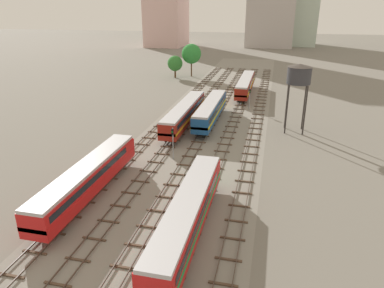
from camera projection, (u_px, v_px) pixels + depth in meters
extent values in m
plane|color=slate|center=(209.00, 124.00, 65.48)|extent=(480.00, 480.00, 0.00)
cube|color=gray|center=(209.00, 124.00, 65.48)|extent=(20.93, 176.00, 0.01)
cube|color=#47382D|center=(164.00, 118.00, 68.26)|extent=(0.07, 126.00, 0.15)
cube|color=#47382D|center=(171.00, 119.00, 67.95)|extent=(0.07, 126.00, 0.15)
cube|color=brown|center=(11.00, 276.00, 28.73)|extent=(2.40, 0.22, 0.14)
cube|color=brown|center=(35.00, 252.00, 31.45)|extent=(2.40, 0.22, 0.14)
cube|color=brown|center=(54.00, 233.00, 34.17)|extent=(2.40, 0.22, 0.14)
cube|color=brown|center=(71.00, 216.00, 36.89)|extent=(2.40, 0.22, 0.14)
cube|color=brown|center=(85.00, 202.00, 39.61)|extent=(2.40, 0.22, 0.14)
cube|color=brown|center=(98.00, 189.00, 42.33)|extent=(2.40, 0.22, 0.14)
cube|color=brown|center=(109.00, 178.00, 45.05)|extent=(2.40, 0.22, 0.14)
cube|color=brown|center=(119.00, 168.00, 47.76)|extent=(2.40, 0.22, 0.14)
cube|color=brown|center=(127.00, 159.00, 50.48)|extent=(2.40, 0.22, 0.14)
cube|color=brown|center=(135.00, 151.00, 53.20)|extent=(2.40, 0.22, 0.14)
cube|color=brown|center=(142.00, 144.00, 55.92)|extent=(2.40, 0.22, 0.14)
cube|color=brown|center=(149.00, 138.00, 58.64)|extent=(2.40, 0.22, 0.14)
cube|color=brown|center=(155.00, 132.00, 61.36)|extent=(2.40, 0.22, 0.14)
cube|color=brown|center=(160.00, 127.00, 64.08)|extent=(2.40, 0.22, 0.14)
cube|color=brown|center=(165.00, 122.00, 66.80)|extent=(2.40, 0.22, 0.14)
cube|color=brown|center=(169.00, 117.00, 69.52)|extent=(2.40, 0.22, 0.14)
cube|color=brown|center=(174.00, 113.00, 72.24)|extent=(2.40, 0.22, 0.14)
cube|color=brown|center=(177.00, 109.00, 74.96)|extent=(2.40, 0.22, 0.14)
cube|color=brown|center=(181.00, 105.00, 77.68)|extent=(2.40, 0.22, 0.14)
cube|color=brown|center=(184.00, 102.00, 80.39)|extent=(2.40, 0.22, 0.14)
cube|color=brown|center=(188.00, 99.00, 83.11)|extent=(2.40, 0.22, 0.14)
cube|color=brown|center=(190.00, 96.00, 85.83)|extent=(2.40, 0.22, 0.14)
cube|color=brown|center=(193.00, 93.00, 88.55)|extent=(2.40, 0.22, 0.14)
cube|color=brown|center=(196.00, 91.00, 91.27)|extent=(2.40, 0.22, 0.14)
cube|color=brown|center=(198.00, 88.00, 93.99)|extent=(2.40, 0.22, 0.14)
cube|color=brown|center=(201.00, 86.00, 96.71)|extent=(2.40, 0.22, 0.14)
cube|color=brown|center=(203.00, 84.00, 99.43)|extent=(2.40, 0.22, 0.14)
cube|color=brown|center=(205.00, 82.00, 102.15)|extent=(2.40, 0.22, 0.14)
cube|color=brown|center=(207.00, 80.00, 104.87)|extent=(2.40, 0.22, 0.14)
cube|color=brown|center=(209.00, 78.00, 107.59)|extent=(2.40, 0.22, 0.14)
cube|color=brown|center=(210.00, 76.00, 110.30)|extent=(2.40, 0.22, 0.14)
cube|color=brown|center=(212.00, 74.00, 113.02)|extent=(2.40, 0.22, 0.14)
cube|color=brown|center=(214.00, 73.00, 115.74)|extent=(2.40, 0.22, 0.14)
cube|color=brown|center=(215.00, 71.00, 118.46)|extent=(2.40, 0.22, 0.14)
cube|color=brown|center=(217.00, 70.00, 121.18)|extent=(2.40, 0.22, 0.14)
cube|color=brown|center=(218.00, 68.00, 123.90)|extent=(2.40, 0.22, 0.14)
cube|color=#47382D|center=(185.00, 120.00, 67.36)|extent=(0.07, 126.00, 0.15)
cube|color=#47382D|center=(192.00, 120.00, 67.06)|extent=(0.07, 126.00, 0.15)
cube|color=brown|center=(58.00, 285.00, 27.83)|extent=(2.40, 0.22, 0.14)
cube|color=brown|center=(78.00, 260.00, 30.55)|extent=(2.40, 0.22, 0.14)
cube|color=brown|center=(94.00, 239.00, 33.27)|extent=(2.40, 0.22, 0.14)
cube|color=brown|center=(108.00, 221.00, 35.99)|extent=(2.40, 0.22, 0.14)
cube|color=brown|center=(120.00, 206.00, 38.71)|extent=(2.40, 0.22, 0.14)
cube|color=brown|center=(131.00, 193.00, 41.43)|extent=(2.40, 0.22, 0.14)
cube|color=brown|center=(140.00, 181.00, 44.15)|extent=(2.40, 0.22, 0.14)
cube|color=brown|center=(148.00, 171.00, 46.87)|extent=(2.40, 0.22, 0.14)
cube|color=brown|center=(156.00, 162.00, 49.59)|extent=(2.40, 0.22, 0.14)
cube|color=brown|center=(162.00, 154.00, 52.31)|extent=(2.40, 0.22, 0.14)
cube|color=brown|center=(168.00, 147.00, 55.02)|extent=(2.40, 0.22, 0.14)
cube|color=brown|center=(173.00, 140.00, 57.74)|extent=(2.40, 0.22, 0.14)
cube|color=brown|center=(178.00, 134.00, 60.46)|extent=(2.40, 0.22, 0.14)
cube|color=brown|center=(182.00, 128.00, 63.18)|extent=(2.40, 0.22, 0.14)
cube|color=brown|center=(187.00, 123.00, 65.90)|extent=(2.40, 0.22, 0.14)
cube|color=brown|center=(190.00, 119.00, 68.62)|extent=(2.40, 0.22, 0.14)
cube|color=brown|center=(194.00, 114.00, 71.34)|extent=(2.40, 0.22, 0.14)
cube|color=brown|center=(197.00, 110.00, 74.06)|extent=(2.40, 0.22, 0.14)
cube|color=brown|center=(200.00, 107.00, 76.78)|extent=(2.40, 0.22, 0.14)
cube|color=brown|center=(203.00, 103.00, 79.50)|extent=(2.40, 0.22, 0.14)
cube|color=brown|center=(205.00, 100.00, 82.22)|extent=(2.40, 0.22, 0.14)
cube|color=brown|center=(208.00, 97.00, 84.94)|extent=(2.40, 0.22, 0.14)
cube|color=brown|center=(210.00, 94.00, 87.65)|extent=(2.40, 0.22, 0.14)
cube|color=brown|center=(212.00, 91.00, 90.37)|extent=(2.40, 0.22, 0.14)
cube|color=brown|center=(214.00, 89.00, 93.09)|extent=(2.40, 0.22, 0.14)
cube|color=brown|center=(216.00, 87.00, 95.81)|extent=(2.40, 0.22, 0.14)
cube|color=brown|center=(218.00, 84.00, 98.53)|extent=(2.40, 0.22, 0.14)
cube|color=brown|center=(219.00, 82.00, 101.25)|extent=(2.40, 0.22, 0.14)
cube|color=brown|center=(221.00, 80.00, 103.97)|extent=(2.40, 0.22, 0.14)
cube|color=brown|center=(222.00, 78.00, 106.69)|extent=(2.40, 0.22, 0.14)
cube|color=brown|center=(224.00, 76.00, 109.41)|extent=(2.40, 0.22, 0.14)
cube|color=brown|center=(225.00, 75.00, 112.13)|extent=(2.40, 0.22, 0.14)
cube|color=brown|center=(227.00, 73.00, 114.85)|extent=(2.40, 0.22, 0.14)
cube|color=brown|center=(228.00, 72.00, 117.57)|extent=(2.40, 0.22, 0.14)
cube|color=brown|center=(229.00, 70.00, 120.28)|extent=(2.40, 0.22, 0.14)
cube|color=brown|center=(230.00, 69.00, 123.00)|extent=(2.40, 0.22, 0.14)
cube|color=#47382D|center=(207.00, 122.00, 66.46)|extent=(0.07, 126.00, 0.15)
cube|color=#47382D|center=(214.00, 122.00, 66.16)|extent=(0.07, 126.00, 0.15)
cube|color=brown|center=(123.00, 267.00, 29.66)|extent=(2.40, 0.22, 0.14)
cube|color=brown|center=(136.00, 245.00, 32.37)|extent=(2.40, 0.22, 0.14)
cube|color=brown|center=(148.00, 227.00, 35.09)|extent=(2.40, 0.22, 0.14)
cube|color=brown|center=(157.00, 211.00, 37.81)|extent=(2.40, 0.22, 0.14)
cube|color=brown|center=(165.00, 197.00, 40.53)|extent=(2.40, 0.22, 0.14)
cube|color=brown|center=(173.00, 185.00, 43.25)|extent=(2.40, 0.22, 0.14)
cube|color=brown|center=(179.00, 174.00, 45.97)|extent=(2.40, 0.22, 0.14)
cube|color=brown|center=(185.00, 165.00, 48.69)|extent=(2.40, 0.22, 0.14)
cube|color=brown|center=(190.00, 157.00, 51.41)|extent=(2.40, 0.22, 0.14)
cube|color=brown|center=(194.00, 149.00, 54.13)|extent=(2.40, 0.22, 0.14)
cube|color=brown|center=(198.00, 142.00, 56.85)|extent=(2.40, 0.22, 0.14)
cube|color=brown|center=(202.00, 136.00, 59.57)|extent=(2.40, 0.22, 0.14)
cube|color=brown|center=(206.00, 130.00, 62.29)|extent=(2.40, 0.22, 0.14)
cube|color=brown|center=(209.00, 125.00, 65.00)|extent=(2.40, 0.22, 0.14)
cube|color=brown|center=(212.00, 120.00, 67.72)|extent=(2.40, 0.22, 0.14)
cube|color=brown|center=(214.00, 116.00, 70.44)|extent=(2.40, 0.22, 0.14)
cube|color=brown|center=(217.00, 112.00, 73.16)|extent=(2.40, 0.22, 0.14)
cube|color=brown|center=(219.00, 108.00, 75.88)|extent=(2.40, 0.22, 0.14)
cube|color=brown|center=(221.00, 104.00, 78.60)|extent=(2.40, 0.22, 0.14)
cube|color=brown|center=(223.00, 101.00, 81.32)|extent=(2.40, 0.22, 0.14)
cube|color=brown|center=(225.00, 98.00, 84.04)|extent=(2.40, 0.22, 0.14)
cube|color=brown|center=(227.00, 95.00, 86.76)|extent=(2.40, 0.22, 0.14)
cube|color=brown|center=(228.00, 92.00, 89.48)|extent=(2.40, 0.22, 0.14)
cube|color=brown|center=(230.00, 90.00, 92.20)|extent=(2.40, 0.22, 0.14)
cube|color=brown|center=(231.00, 87.00, 94.92)|extent=(2.40, 0.22, 0.14)
cube|color=brown|center=(233.00, 85.00, 97.63)|extent=(2.40, 0.22, 0.14)
cube|color=brown|center=(234.00, 83.00, 100.35)|extent=(2.40, 0.22, 0.14)
cube|color=brown|center=(235.00, 81.00, 103.07)|extent=(2.40, 0.22, 0.14)
cube|color=brown|center=(236.00, 79.00, 105.79)|extent=(2.40, 0.22, 0.14)
cube|color=brown|center=(238.00, 77.00, 108.51)|extent=(2.40, 0.22, 0.14)
cube|color=brown|center=(239.00, 75.00, 111.23)|extent=(2.40, 0.22, 0.14)
cube|color=brown|center=(240.00, 74.00, 113.95)|extent=(2.40, 0.22, 0.14)
cube|color=brown|center=(241.00, 72.00, 116.67)|extent=(2.40, 0.22, 0.14)
cube|color=brown|center=(242.00, 71.00, 119.39)|extent=(2.40, 0.22, 0.14)
cube|color=brown|center=(242.00, 69.00, 122.11)|extent=(2.40, 0.22, 0.14)
cube|color=#47382D|center=(229.00, 123.00, 65.57)|extent=(0.07, 126.00, 0.15)
cube|color=#47382D|center=(237.00, 124.00, 65.26)|extent=(0.07, 126.00, 0.15)
cube|color=brown|center=(172.00, 276.00, 28.76)|extent=(2.40, 0.22, 0.14)
cube|color=brown|center=(181.00, 252.00, 31.48)|extent=(2.40, 0.22, 0.14)
cube|color=brown|center=(189.00, 233.00, 34.20)|extent=(2.40, 0.22, 0.14)
cube|color=brown|center=(196.00, 216.00, 36.92)|extent=(2.40, 0.22, 0.14)
cube|color=brown|center=(202.00, 201.00, 39.64)|extent=(2.40, 0.22, 0.14)
cube|color=brown|center=(207.00, 189.00, 42.35)|extent=(2.40, 0.22, 0.14)
cube|color=brown|center=(211.00, 178.00, 45.07)|extent=(2.40, 0.22, 0.14)
cube|color=brown|center=(215.00, 168.00, 47.79)|extent=(2.40, 0.22, 0.14)
cube|color=brown|center=(219.00, 159.00, 50.51)|extent=(2.40, 0.22, 0.14)
cube|color=brown|center=(222.00, 151.00, 53.23)|extent=(2.40, 0.22, 0.14)
cube|color=brown|center=(225.00, 144.00, 55.95)|extent=(2.40, 0.22, 0.14)
cube|color=brown|center=(227.00, 138.00, 58.67)|extent=(2.40, 0.22, 0.14)
cube|color=brown|center=(230.00, 132.00, 61.39)|extent=(2.40, 0.22, 0.14)
cube|color=brown|center=(232.00, 127.00, 64.11)|extent=(2.40, 0.22, 0.14)
cube|color=brown|center=(234.00, 122.00, 66.83)|extent=(2.40, 0.22, 0.14)
cube|color=brown|center=(236.00, 117.00, 69.55)|extent=(2.40, 0.22, 0.14)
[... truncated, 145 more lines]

